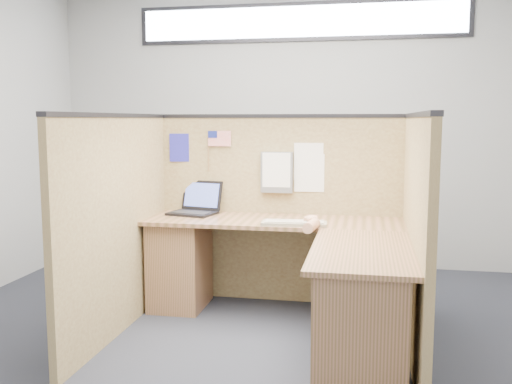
% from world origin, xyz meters
% --- Properties ---
extents(floor, '(5.00, 5.00, 0.00)m').
position_xyz_m(floor, '(0.00, 0.00, 0.00)').
color(floor, black).
rests_on(floor, ground).
extents(wall_back, '(5.00, 0.00, 5.00)m').
position_xyz_m(wall_back, '(0.00, 2.25, 1.40)').
color(wall_back, '#A7A9AC').
rests_on(wall_back, floor).
extents(wall_front, '(5.00, 0.00, 5.00)m').
position_xyz_m(wall_front, '(0.00, -2.25, 1.40)').
color(wall_front, '#A7A9AC').
rests_on(wall_front, floor).
extents(clerestory_window, '(3.30, 0.04, 0.38)m').
position_xyz_m(clerestory_window, '(0.00, 2.23, 2.45)').
color(clerestory_window, '#232328').
rests_on(clerestory_window, wall_back).
extents(cubicle_partitions, '(2.06, 1.83, 1.53)m').
position_xyz_m(cubicle_partitions, '(0.00, 0.43, 0.77)').
color(cubicle_partitions, brown).
rests_on(cubicle_partitions, floor).
extents(l_desk, '(1.95, 1.75, 0.73)m').
position_xyz_m(l_desk, '(0.18, 0.29, 0.39)').
color(l_desk, brown).
rests_on(l_desk, floor).
extents(laptop, '(0.40, 0.41, 0.26)m').
position_xyz_m(laptop, '(-0.68, 0.85, 0.79)').
color(laptop, black).
rests_on(laptop, l_desk).
extents(keyboard, '(0.48, 0.19, 0.03)m').
position_xyz_m(keyboard, '(0.18, 0.48, 0.75)').
color(keyboard, gray).
rests_on(keyboard, l_desk).
extents(mouse, '(0.12, 0.08, 0.05)m').
position_xyz_m(mouse, '(0.31, 0.50, 0.75)').
color(mouse, silver).
rests_on(mouse, l_desk).
extents(hand_forearm, '(0.11, 0.39, 0.08)m').
position_xyz_m(hand_forearm, '(0.32, 0.36, 0.77)').
color(hand_forearm, tan).
rests_on(hand_forearm, l_desk).
extents(blue_poster, '(0.17, 0.02, 0.23)m').
position_xyz_m(blue_poster, '(-0.83, 0.97, 1.26)').
color(blue_poster, '#22219B').
rests_on(blue_poster, cubicle_partitions).
extents(american_flag, '(0.19, 0.01, 0.33)m').
position_xyz_m(american_flag, '(-0.51, 0.96, 1.32)').
color(american_flag, olive).
rests_on(american_flag, cubicle_partitions).
extents(file_holder, '(0.26, 0.05, 0.33)m').
position_xyz_m(file_holder, '(-0.02, 0.94, 1.07)').
color(file_holder, slate).
rests_on(file_holder, cubicle_partitions).
extents(paper_left, '(0.23, 0.01, 0.30)m').
position_xyz_m(paper_left, '(0.24, 0.97, 1.15)').
color(paper_left, white).
rests_on(paper_left, cubicle_partitions).
extents(paper_right, '(0.24, 0.01, 0.30)m').
position_xyz_m(paper_right, '(0.24, 0.97, 1.06)').
color(paper_right, white).
rests_on(paper_right, cubicle_partitions).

